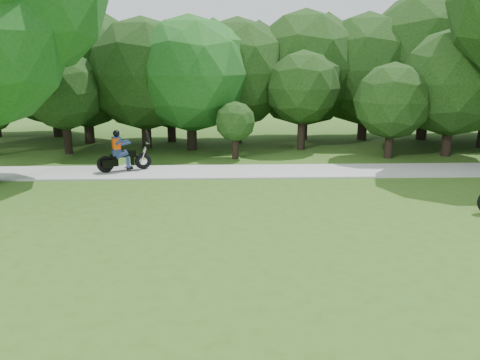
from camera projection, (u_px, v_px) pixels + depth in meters
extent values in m
plane|color=#345217|center=(330.00, 256.00, 10.28)|extent=(100.00, 100.00, 0.00)
cube|color=#999994|center=(284.00, 171.00, 18.02)|extent=(60.00, 2.20, 0.06)
cylinder|color=black|center=(237.00, 126.00, 24.20)|extent=(0.47, 0.47, 1.80)
sphere|color=black|center=(237.00, 73.00, 23.54)|extent=(5.45, 5.45, 5.45)
cylinder|color=black|center=(146.00, 130.00, 22.72)|extent=(0.47, 0.47, 1.80)
sphere|color=black|center=(144.00, 75.00, 22.07)|extent=(5.31, 5.31, 5.31)
cylinder|color=black|center=(301.00, 131.00, 22.39)|extent=(0.37, 0.37, 1.80)
sphere|color=black|center=(303.00, 88.00, 21.89)|extent=(3.48, 3.48, 3.48)
cylinder|color=black|center=(389.00, 142.00, 20.45)|extent=(0.36, 0.36, 1.42)
sphere|color=black|center=(392.00, 101.00, 20.01)|extent=(3.29, 3.29, 3.29)
cylinder|color=black|center=(303.00, 123.00, 25.15)|extent=(0.50, 0.50, 1.80)
sphere|color=black|center=(305.00, 69.00, 24.44)|extent=(6.04, 6.04, 6.04)
cylinder|color=black|center=(89.00, 126.00, 24.16)|extent=(0.49, 0.49, 1.80)
sphere|color=black|center=(84.00, 70.00, 23.46)|extent=(5.83, 5.83, 5.83)
cylinder|color=black|center=(447.00, 137.00, 20.90)|extent=(0.44, 0.44, 1.71)
sphere|color=black|center=(453.00, 83.00, 20.31)|extent=(4.70, 4.70, 4.70)
cylinder|color=black|center=(235.00, 147.00, 20.34)|extent=(0.29, 0.29, 1.06)
sphere|color=black|center=(235.00, 122.00, 20.06)|extent=(1.74, 1.74, 1.74)
cylinder|color=black|center=(363.00, 123.00, 25.26)|extent=(0.49, 0.49, 1.80)
sphere|color=black|center=(366.00, 70.00, 24.56)|extent=(5.87, 5.87, 5.87)
cylinder|color=black|center=(172.00, 127.00, 24.62)|extent=(0.44, 0.44, 1.53)
sphere|color=black|center=(170.00, 82.00, 24.04)|extent=(4.83, 4.83, 4.83)
cylinder|color=black|center=(67.00, 136.00, 21.26)|extent=(0.37, 0.37, 1.69)
sphere|color=black|center=(63.00, 92.00, 20.77)|extent=(3.45, 3.45, 3.45)
cylinder|color=black|center=(57.00, 120.00, 26.26)|extent=(0.55, 0.55, 1.80)
sphere|color=black|center=(52.00, 63.00, 25.48)|extent=(6.93, 6.93, 6.93)
cylinder|color=black|center=(192.00, 131.00, 22.31)|extent=(0.47, 0.47, 1.80)
sphere|color=#195017|center=(190.00, 74.00, 21.65)|extent=(5.38, 5.38, 5.38)
cylinder|color=black|center=(422.00, 123.00, 25.27)|extent=(0.56, 0.56, 1.80)
sphere|color=black|center=(428.00, 61.00, 24.47)|extent=(7.24, 7.24, 7.24)
torus|color=black|center=(105.00, 164.00, 17.59)|extent=(0.67, 0.41, 0.65)
torus|color=black|center=(143.00, 161.00, 18.15)|extent=(0.67, 0.41, 0.65)
cube|color=black|center=(120.00, 162.00, 17.79)|extent=(1.04, 0.59, 0.30)
cube|color=silver|center=(124.00, 161.00, 17.85)|extent=(0.53, 0.46, 0.37)
cube|color=black|center=(129.00, 154.00, 17.87)|extent=(0.55, 0.44, 0.24)
cube|color=black|center=(117.00, 156.00, 17.69)|extent=(0.56, 0.45, 0.09)
cylinder|color=silver|center=(144.00, 153.00, 18.08)|extent=(0.36, 0.17, 0.83)
cylinder|color=silver|center=(147.00, 142.00, 18.05)|extent=(0.25, 0.56, 0.03)
cube|color=black|center=(107.00, 164.00, 17.42)|extent=(0.40, 0.25, 0.31)
cube|color=black|center=(106.00, 162.00, 17.78)|extent=(0.40, 0.25, 0.31)
cube|color=navy|center=(116.00, 152.00, 17.66)|extent=(0.39, 0.43, 0.22)
cube|color=navy|center=(116.00, 144.00, 17.58)|extent=(0.37, 0.45, 0.52)
cube|color=#FF4905|center=(116.00, 143.00, 17.58)|extent=(0.41, 0.49, 0.41)
sphere|color=black|center=(116.00, 133.00, 17.50)|extent=(0.26, 0.26, 0.26)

